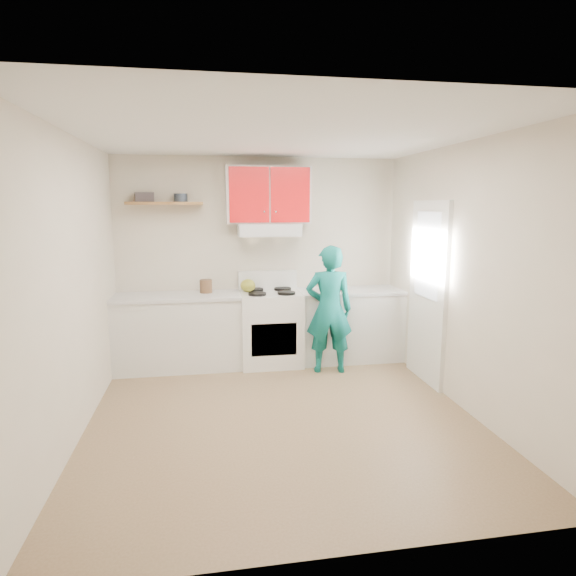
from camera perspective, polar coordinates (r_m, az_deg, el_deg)
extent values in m
plane|color=brown|center=(4.75, -0.69, -15.01)|extent=(3.80, 3.80, 0.00)
cube|color=white|center=(4.35, -0.77, 17.82)|extent=(3.60, 3.80, 0.04)
cube|color=beige|center=(6.23, -3.45, 3.40)|extent=(3.60, 0.04, 2.60)
cube|color=beige|center=(2.55, 5.96, -6.01)|extent=(3.60, 0.04, 2.60)
cube|color=beige|center=(4.46, -24.22, 0.00)|extent=(0.04, 3.80, 2.60)
cube|color=beige|center=(4.97, 20.24, 1.18)|extent=(0.04, 3.80, 2.60)
cube|color=white|center=(5.61, 16.32, -0.53)|extent=(0.05, 0.85, 2.05)
cube|color=white|center=(5.54, 16.28, 3.79)|extent=(0.01, 0.55, 0.95)
cube|color=silver|center=(6.07, -12.90, -5.18)|extent=(1.52, 0.60, 0.90)
cube|color=silver|center=(6.32, 7.29, -4.41)|extent=(1.32, 0.60, 0.90)
cube|color=white|center=(6.08, -2.09, -4.81)|extent=(0.76, 0.65, 0.92)
cube|color=silver|center=(6.00, -2.30, 6.94)|extent=(0.76, 0.44, 0.15)
cube|color=red|center=(6.04, -2.40, 11.00)|extent=(1.02, 0.33, 0.70)
cube|color=brown|center=(6.03, -14.45, 9.75)|extent=(0.90, 0.30, 0.04)
cube|color=#3D3638|center=(6.08, -16.77, 10.34)|extent=(0.24, 0.19, 0.11)
cylinder|color=#333D4C|center=(6.04, -12.67, 10.46)|extent=(0.21, 0.21, 0.10)
ellipsoid|color=olive|center=(6.03, -4.81, 0.30)|extent=(0.24, 0.24, 0.16)
cylinder|color=#4A3320|center=(6.03, -9.76, 0.11)|extent=(0.20, 0.20, 0.19)
cube|color=olive|center=(6.08, 4.68, -0.51)|extent=(0.38, 0.32, 0.02)
cube|color=#B51225|center=(6.30, 11.56, -0.36)|extent=(0.35, 0.31, 0.01)
imported|color=#0A625D|center=(5.73, 4.92, -2.56)|extent=(0.60, 0.44, 1.54)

